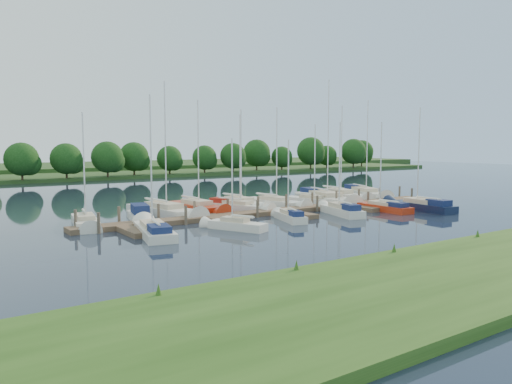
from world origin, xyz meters
TOP-DOWN VIEW (x-y plane):
  - ground at (0.00, 0.00)m, footprint 260.00×260.00m
  - dock at (0.00, 7.31)m, footprint 40.00×6.00m
  - mooring_pilings at (0.00, 8.43)m, footprint 38.24×2.84m
  - far_shore at (0.00, 75.00)m, footprint 180.00×30.00m
  - distant_hill at (0.00, 100.00)m, footprint 220.00×40.00m
  - treeline at (0.08, 62.34)m, footprint 144.86×9.99m
  - sailboat_n_0 at (-17.86, 10.67)m, footprint 2.90×7.58m
  - motorboat at (-13.10, 10.90)m, footprint 2.74×5.84m
  - sailboat_n_2 at (-9.95, 12.79)m, footprint 3.96×10.29m
  - sailboat_n_3 at (-6.23, 13.37)m, footprint 2.84×8.97m
  - sailboat_n_4 at (-2.42, 12.05)m, footprint 4.13×7.76m
  - sailboat_n_5 at (-1.16, 13.56)m, footprint 3.04×8.38m
  - sailboat_n_6 at (2.66, 12.48)m, footprint 3.37×8.72m
  - sailboat_n_7 at (7.54, 11.95)m, footprint 3.39×7.23m
  - sailboat_n_8 at (9.61, 12.16)m, footprint 4.84×11.49m
  - sailboat_n_9 at (13.23, 13.66)m, footprint 2.25×9.09m
  - sailboat_n_10 at (17.94, 14.00)m, footprint 4.85×9.94m
  - sailboat_s_0 at (-14.83, 3.93)m, footprint 3.53×8.54m
  - sailboat_s_1 at (-8.66, 2.47)m, footprint 3.25×5.56m
  - sailboat_s_2 at (-2.30, 3.63)m, footprint 2.68×5.67m
  - sailboat_s_3 at (3.92, 3.70)m, footprint 3.23×7.07m
  - sailboat_s_4 at (9.37, 3.43)m, footprint 1.93×7.21m
  - sailboat_s_5 at (12.94, 1.59)m, footprint 2.54×8.42m

SIDE VIEW (x-z plane):
  - ground at x=0.00m, z-range 0.00..0.00m
  - dock at x=0.00m, z-range 0.00..0.40m
  - sailboat_n_0 at x=-17.86m, z-range -4.50..5.04m
  - sailboat_n_7 at x=7.54m, z-range -4.32..4.86m
  - sailboat_n_6 at x=2.66m, z-range -5.19..5.73m
  - sailboat_s_1 at x=-8.66m, z-range -3.45..4.00m
  - sailboat_n_2 at x=-9.95m, z-range -6.15..6.71m
  - sailboat_n_5 at x=-1.16m, z-range -5.04..5.60m
  - sailboat_n_3 at x=-6.23m, z-range -5.41..5.96m
  - sailboat_n_9 at x=13.23m, z-range -5.56..6.13m
  - far_shore at x=0.00m, z-range 0.00..0.60m
  - sailboat_s_0 at x=-14.83m, z-range -5.01..5.63m
  - sailboat_s_4 at x=9.37m, z-range -4.27..4.89m
  - sailboat_n_4 at x=-2.42m, z-range -4.65..5.28m
  - sailboat_s_2 at x=-2.30m, z-range -3.39..4.01m
  - sailboat_s_3 at x=3.92m, z-range -4.24..4.90m
  - sailboat_n_10 at x=17.94m, z-range -5.94..6.60m
  - sailboat_s_5 at x=12.94m, z-range -5.04..5.70m
  - sailboat_n_8 at x=9.61m, z-range -6.83..7.50m
  - motorboat at x=-13.10m, z-range -0.53..1.26m
  - mooring_pilings at x=0.00m, z-range -0.40..1.60m
  - distant_hill at x=0.00m, z-range 0.00..1.40m
  - treeline at x=0.08m, z-range 0.09..7.98m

